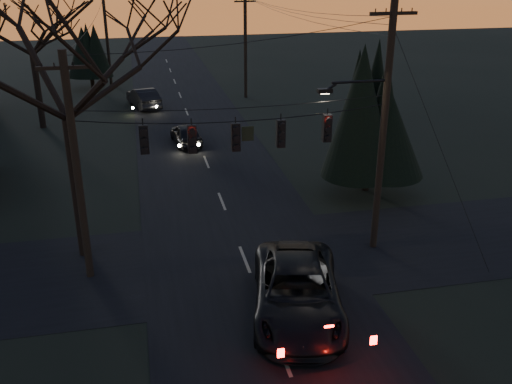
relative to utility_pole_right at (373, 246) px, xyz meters
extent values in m
cube|color=black|center=(-5.50, 10.00, 0.01)|extent=(8.00, 120.00, 0.02)
cube|color=black|center=(-5.50, 0.00, 0.01)|extent=(60.00, 7.00, 0.02)
cylinder|color=black|center=(-5.75, 0.00, 6.10)|extent=(11.50, 0.04, 0.04)
cylinder|color=black|center=(-11.82, 1.85, 2.84)|extent=(0.44, 0.44, 5.68)
cylinder|color=black|center=(2.08, 6.01, 0.80)|extent=(0.36, 0.36, 1.60)
cone|color=black|center=(2.08, 6.01, 4.38)|extent=(3.98, 3.98, 6.35)
cylinder|color=black|center=(-15.92, 21.82, 2.54)|extent=(0.44, 0.44, 5.08)
cylinder|color=black|center=(-13.12, 34.51, 0.80)|extent=(0.36, 0.36, 1.60)
cone|color=black|center=(-13.12, 34.51, 3.53)|extent=(3.33, 3.33, 4.66)
imported|color=black|center=(-4.47, -4.03, 0.87)|extent=(4.18, 6.74, 1.74)
imported|color=black|center=(-6.30, 15.77, 0.67)|extent=(2.00, 4.10, 1.35)
imported|color=black|center=(-8.70, 26.22, 0.77)|extent=(2.82, 4.94, 1.54)
camera|label=1|loc=(-9.23, -19.77, 11.29)|focal=40.00mm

